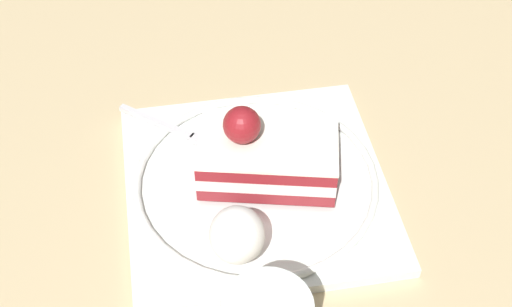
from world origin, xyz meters
The scene contains 5 objects.
ground_plane centered at (0.00, 0.00, 0.00)m, with size 2.40×2.40×0.00m, color tan.
dessert_plate centered at (-0.01, 0.02, 0.01)m, with size 0.27×0.27×0.02m.
cake_slice centered at (0.00, 0.02, 0.04)m, with size 0.14×0.12×0.07m.
whipped_cream_dollop centered at (-0.06, -0.05, 0.04)m, with size 0.04×0.04×0.05m, color white.
fork centered at (-0.06, 0.10, 0.02)m, with size 0.08×0.10×0.00m.
Camera 1 is at (-0.18, -0.36, 0.48)m, focal length 49.96 mm.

